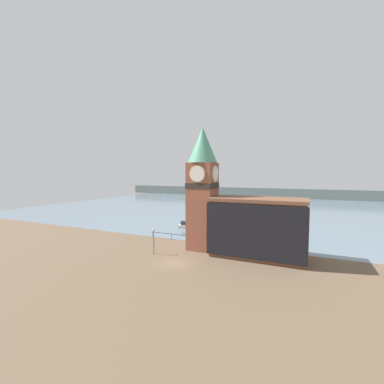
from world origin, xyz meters
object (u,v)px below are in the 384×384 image
(pier_building, at_px, (258,227))
(mooring_bollard_near, at_px, (190,244))
(clock_tower, at_px, (203,185))
(boat_near, at_px, (190,226))
(lamp_post, at_px, (154,236))

(pier_building, height_order, mooring_bollard_near, pier_building)
(clock_tower, relative_size, boat_near, 3.29)
(mooring_bollard_near, bearing_deg, boat_near, 114.93)
(clock_tower, xyz_separation_m, mooring_bollard_near, (-2.67, 0.62, -10.46))
(mooring_bollard_near, height_order, lamp_post, lamp_post)
(clock_tower, height_order, lamp_post, clock_tower)
(mooring_bollard_near, distance_m, lamp_post, 7.72)
(boat_near, xyz_separation_m, lamp_post, (2.94, -19.84, 2.23))
(boat_near, bearing_deg, lamp_post, -95.64)
(clock_tower, bearing_deg, boat_near, 122.46)
(clock_tower, distance_m, boat_near, 19.39)
(boat_near, distance_m, lamp_post, 20.18)
(clock_tower, bearing_deg, pier_building, -1.39)
(clock_tower, height_order, boat_near, clock_tower)
(pier_building, xyz_separation_m, boat_near, (-18.15, 14.13, -3.94))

